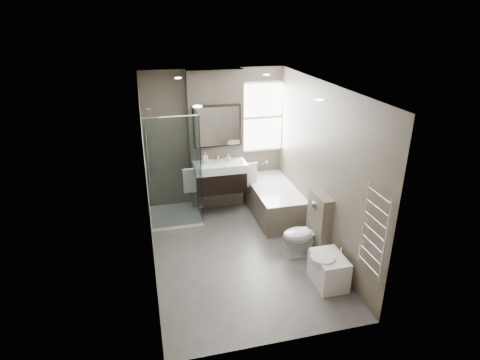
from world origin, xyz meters
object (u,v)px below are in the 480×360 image
object	(u,v)px
vanity	(220,176)
bidet	(328,269)
bathtub	(273,199)
toilet	(304,235)

from	to	relation	value
vanity	bidet	world-z (taller)	vanity
bathtub	toilet	xyz separation A→B (m)	(0.05, -1.36, 0.03)
vanity	bathtub	xyz separation A→B (m)	(0.92, -0.33, -0.43)
bathtub	bidet	xyz separation A→B (m)	(0.09, -2.14, -0.08)
vanity	bidet	distance (m)	2.71
bathtub	toilet	world-z (taller)	toilet
bidet	vanity	bearing A→B (deg)	112.36
bathtub	vanity	bearing A→B (deg)	160.63
vanity	bidet	xyz separation A→B (m)	(1.01, -2.46, -0.51)
toilet	vanity	bearing A→B (deg)	-151.96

